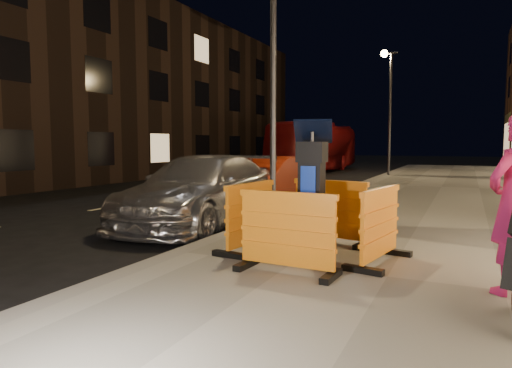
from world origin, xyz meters
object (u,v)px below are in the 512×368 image
at_px(barrier_front, 287,233).
at_px(barrier_bldgside, 380,226).
at_px(barrier_kerbside, 251,216).
at_px(car_red, 264,205).
at_px(parking_kiosk, 312,193).
at_px(bus_doubledecker, 316,171).
at_px(car_silver, 202,224).
at_px(barrier_back, 330,212).

height_order(barrier_front, barrier_bldgside, same).
relative_size(barrier_front, barrier_kerbside, 1.00).
bearing_deg(barrier_bldgside, barrier_front, 145.24).
bearing_deg(barrier_bldgside, car_red, 46.73).
distance_m(parking_kiosk, barrier_front, 1.03).
relative_size(barrier_bldgside, bus_doubledecker, 0.12).
bearing_deg(car_silver, barrier_front, -48.78).
relative_size(barrier_kerbside, bus_doubledecker, 0.12).
relative_size(barrier_front, barrier_back, 1.00).
bearing_deg(car_red, parking_kiosk, -61.00).
height_order(car_silver, bus_doubledecker, bus_doubledecker).
bearing_deg(barrier_bldgside, barrier_kerbside, 100.24).
bearing_deg(barrier_kerbside, barrier_bldgside, -83.76).
xyz_separation_m(parking_kiosk, barrier_kerbside, (-0.95, 0.00, -0.40)).
distance_m(barrier_front, barrier_bldgside, 1.34).
relative_size(barrier_front, car_silver, 0.25).
xyz_separation_m(barrier_bldgside, car_silver, (-4.16, 2.26, -0.65)).
bearing_deg(barrier_kerbside, bus_doubledecker, 21.11).
relative_size(barrier_kerbside, barrier_bldgside, 1.00).
bearing_deg(barrier_bldgside, car_silver, 71.69).
bearing_deg(parking_kiosk, barrier_front, -81.76).
height_order(parking_kiosk, car_silver, parking_kiosk).
distance_m(barrier_front, barrier_kerbside, 1.34).
xyz_separation_m(barrier_back, bus_doubledecker, (-6.50, 19.94, -0.65)).
xyz_separation_m(parking_kiosk, barrier_back, (0.00, 0.95, -0.40)).
height_order(barrier_bldgside, car_silver, barrier_bldgside).
distance_m(car_silver, car_red, 3.36).
bearing_deg(barrier_back, barrier_kerbside, -123.76).
xyz_separation_m(parking_kiosk, bus_doubledecker, (-6.50, 20.89, -1.05)).
height_order(parking_kiosk, bus_doubledecker, parking_kiosk).
xyz_separation_m(barrier_back, car_red, (-3.21, 4.67, -0.65)).
height_order(barrier_back, barrier_bldgside, same).
distance_m(parking_kiosk, barrier_kerbside, 1.03).
bearing_deg(car_red, barrier_front, -64.69).
bearing_deg(barrier_front, barrier_kerbside, 138.24).
height_order(barrier_front, barrier_kerbside, same).
relative_size(barrier_kerbside, car_silver, 0.25).
relative_size(barrier_front, bus_doubledecker, 0.12).
relative_size(barrier_back, barrier_kerbside, 1.00).
bearing_deg(bus_doubledecker, barrier_back, -72.49).
height_order(barrier_back, bus_doubledecker, bus_doubledecker).
bearing_deg(car_silver, barrier_kerbside, -48.80).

